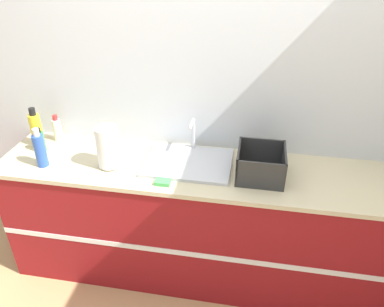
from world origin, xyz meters
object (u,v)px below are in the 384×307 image
at_px(paper_towel_roll, 108,147).
at_px(bottle_yellow, 36,129).
at_px(dish_rack, 260,166).
at_px(bottle_green, 40,141).
at_px(sink, 188,161).
at_px(bottle_white_spray, 57,129).
at_px(bottle_blue, 40,150).

height_order(paper_towel_roll, bottle_yellow, bottle_yellow).
distance_m(paper_towel_roll, dish_rack, 0.95).
bearing_deg(bottle_green, paper_towel_roll, -11.22).
xyz_separation_m(sink, bottle_white_spray, (-0.98, 0.15, 0.07)).
xyz_separation_m(sink, bottle_yellow, (-1.08, 0.06, 0.11)).
height_order(dish_rack, bottle_white_spray, bottle_white_spray).
height_order(paper_towel_roll, bottle_blue, paper_towel_roll).
distance_m(sink, bottle_green, 1.02).
bearing_deg(bottle_blue, paper_towel_roll, 8.68).
height_order(bottle_white_spray, bottle_blue, bottle_blue).
bearing_deg(bottle_white_spray, bottle_blue, -79.41).
bearing_deg(bottle_green, bottle_yellow, 129.41).
xyz_separation_m(paper_towel_roll, bottle_white_spray, (-0.49, 0.27, -0.06)).
height_order(dish_rack, bottle_blue, bottle_blue).
height_order(sink, paper_towel_roll, paper_towel_roll).
distance_m(sink, bottle_blue, 0.94).
relative_size(bottle_yellow, bottle_blue, 1.06).
xyz_separation_m(bottle_yellow, bottle_white_spray, (0.10, 0.09, -0.04)).
bearing_deg(dish_rack, bottle_yellow, 175.34).
relative_size(sink, bottle_white_spray, 2.87).
height_order(bottle_green, bottle_blue, bottle_blue).
bearing_deg(bottle_green, bottle_white_spray, 76.90).
bearing_deg(paper_towel_roll, bottle_blue, -171.32).
bearing_deg(paper_towel_roll, bottle_white_spray, 150.90).
bearing_deg(bottle_yellow, dish_rack, -4.66).
distance_m(paper_towel_roll, bottle_green, 0.54).
relative_size(sink, dish_rack, 1.87).
bearing_deg(bottle_yellow, sink, -3.28).
distance_m(dish_rack, bottle_white_spray, 1.45).
relative_size(bottle_green, bottle_white_spray, 0.89).
relative_size(dish_rack, bottle_green, 1.72).
relative_size(dish_rack, bottle_blue, 1.13).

